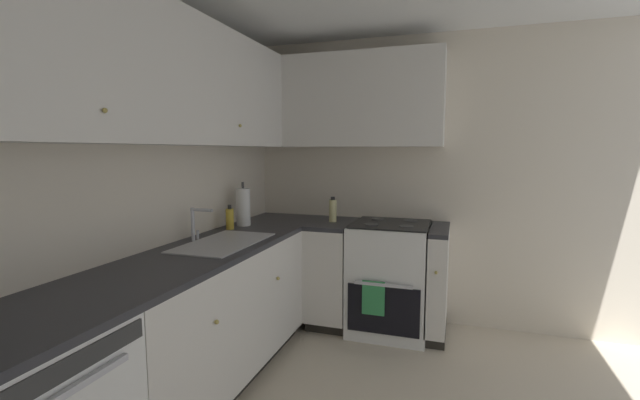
{
  "coord_description": "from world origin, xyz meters",
  "views": [
    {
      "loc": [
        -1.75,
        -0.19,
        1.48
      ],
      "look_at": [
        1.0,
        0.72,
        1.14
      ],
      "focal_mm": 23.63,
      "sensor_mm": 36.0,
      "label": 1
    }
  ],
  "objects_px": {
    "soap_bottle": "(230,219)",
    "paper_towel_roll": "(243,207)",
    "oil_bottle": "(333,210)",
    "oven_range": "(390,277)"
  },
  "relations": [
    {
      "from": "soap_bottle",
      "to": "paper_towel_roll",
      "type": "distance_m",
      "value": 0.19
    },
    {
      "from": "paper_towel_roll",
      "to": "oil_bottle",
      "type": "height_order",
      "value": "paper_towel_roll"
    },
    {
      "from": "oil_bottle",
      "to": "oven_range",
      "type": "bearing_deg",
      "value": -87.83
    },
    {
      "from": "oven_range",
      "to": "soap_bottle",
      "type": "bearing_deg",
      "value": 117.37
    },
    {
      "from": "soap_bottle",
      "to": "oil_bottle",
      "type": "bearing_deg",
      "value": -48.7
    },
    {
      "from": "paper_towel_roll",
      "to": "oil_bottle",
      "type": "distance_m",
      "value": 0.74
    },
    {
      "from": "oven_range",
      "to": "paper_towel_roll",
      "type": "bearing_deg",
      "value": 110.24
    },
    {
      "from": "soap_bottle",
      "to": "paper_towel_roll",
      "type": "bearing_deg",
      "value": -6.48
    },
    {
      "from": "oven_range",
      "to": "paper_towel_roll",
      "type": "xyz_separation_m",
      "value": [
        -0.41,
        1.11,
        0.58
      ]
    },
    {
      "from": "paper_towel_roll",
      "to": "oil_bottle",
      "type": "bearing_deg",
      "value": -57.97
    }
  ]
}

